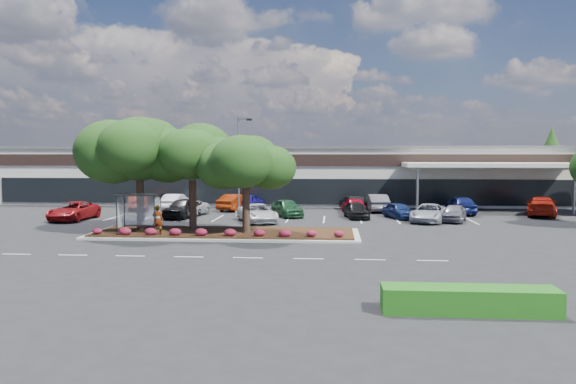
{
  "coord_description": "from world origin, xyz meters",
  "views": [
    {
      "loc": [
        5.32,
        -33.04,
        5.54
      ],
      "look_at": [
        1.86,
        8.84,
        2.6
      ],
      "focal_mm": 35.0,
      "sensor_mm": 36.0,
      "label": 1
    }
  ],
  "objects": [
    {
      "name": "landscape_island",
      "position": [
        -2.0,
        4.0,
        0.12
      ],
      "size": [
        18.0,
        6.0,
        0.26
      ],
      "color": "#A1A09B",
      "rests_on": "ground"
    },
    {
      "name": "car_9",
      "position": [
        -13.64,
        19.89,
        0.78
      ],
      "size": [
        2.84,
        5.01,
        1.56
      ],
      "primitive_type": "imported",
      "rotation": [
        0.0,
        0.0,
        3.41
      ],
      "color": "maroon",
      "rests_on": "ground"
    },
    {
      "name": "car_1",
      "position": [
        -7.44,
        15.06,
        0.68
      ],
      "size": [
        3.12,
        5.23,
        1.36
      ],
      "primitive_type": "imported",
      "rotation": [
        0.0,
        0.0,
        -0.19
      ],
      "color": "#AFB5BC",
      "rests_on": "ground"
    },
    {
      "name": "bus_shelter",
      "position": [
        -7.5,
        2.95,
        2.31
      ],
      "size": [
        2.75,
        1.55,
        2.59
      ],
      "color": "black",
      "rests_on": "landscape_island"
    },
    {
      "name": "car_13",
      "position": [
        7.11,
        20.98,
        0.69
      ],
      "size": [
        2.65,
        4.44,
        1.38
      ],
      "primitive_type": "imported",
      "rotation": [
        0.0,
        0.0,
        3.45
      ],
      "color": "black",
      "rests_on": "ground"
    },
    {
      "name": "car_2",
      "position": [
        -7.57,
        13.76,
        0.84
      ],
      "size": [
        2.77,
        5.2,
        1.68
      ],
      "primitive_type": "imported",
      "rotation": [
        0.0,
        0.0,
        -0.16
      ],
      "color": "black",
      "rests_on": "ground"
    },
    {
      "name": "person_waiting",
      "position": [
        -6.08,
        2.28,
        1.21
      ],
      "size": [
        0.7,
        0.46,
        1.9
      ],
      "primitive_type": "imported",
      "rotation": [
        0.0,
        0.0,
        3.13
      ],
      "color": "#594C47",
      "rests_on": "landscape_island"
    },
    {
      "name": "conifer_north_west",
      "position": [
        -30.0,
        46.0,
        5.0
      ],
      "size": [
        4.4,
        4.4,
        10.0
      ],
      "primitive_type": "cone",
      "color": "#153510",
      "rests_on": "ground"
    },
    {
      "name": "car_17",
      "position": [
        23.47,
        17.57,
        0.85
      ],
      "size": [
        4.12,
        6.31,
        1.7
      ],
      "primitive_type": "imported",
      "rotation": [
        0.0,
        0.0,
        2.82
      ],
      "color": "#9B190B",
      "rests_on": "ground"
    },
    {
      "name": "car_14",
      "position": [
        7.12,
        18.24,
        0.75
      ],
      "size": [
        2.31,
        4.58,
        1.5
      ],
      "primitive_type": "imported",
      "rotation": [
        0.0,
        0.0,
        3.27
      ],
      "color": "maroon",
      "rests_on": "ground"
    },
    {
      "name": "retail_store",
      "position": [
        0.06,
        33.91,
        3.15
      ],
      "size": [
        80.4,
        25.2,
        6.25
      ],
      "color": "silver",
      "rests_on": "ground"
    },
    {
      "name": "car_4",
      "position": [
        1.25,
        15.33,
        0.77
      ],
      "size": [
        3.5,
        4.84,
        1.53
      ],
      "primitive_type": "imported",
      "rotation": [
        0.0,
        0.0,
        0.43
      ],
      "color": "#1E4D2B",
      "rests_on": "ground"
    },
    {
      "name": "car_0",
      "position": [
        -16.12,
        11.37,
        0.75
      ],
      "size": [
        2.81,
        5.55,
        1.51
      ],
      "primitive_type": "imported",
      "rotation": [
        0.0,
        0.0,
        -0.06
      ],
      "color": "maroon",
      "rests_on": "ground"
    },
    {
      "name": "car_15",
      "position": [
        9.32,
        20.19,
        0.83
      ],
      "size": [
        2.21,
        5.18,
        1.66
      ],
      "primitive_type": "imported",
      "rotation": [
        0.0,
        0.0,
        3.23
      ],
      "color": "#515157",
      "rests_on": "ground"
    },
    {
      "name": "car_12",
      "position": [
        -2.95,
        21.58,
        0.77
      ],
      "size": [
        2.81,
        4.83,
        1.54
      ],
      "primitive_type": "imported",
      "rotation": [
        0.0,
        0.0,
        2.91
      ],
      "color": "navy",
      "rests_on": "ground"
    },
    {
      "name": "light_pole",
      "position": [
        -2.88,
        15.29,
        3.79
      ],
      "size": [
        1.41,
        0.79,
        8.62
      ],
      "rotation": [
        0.0,
        0.0,
        -0.35
      ],
      "color": "#A1A09B",
      "rests_on": "ground"
    },
    {
      "name": "car_11",
      "position": [
        -4.07,
        20.15,
        0.79
      ],
      "size": [
        3.24,
        5.09,
        1.58
      ],
      "primitive_type": "imported",
      "rotation": [
        0.0,
        0.0,
        2.79
      ],
      "color": "maroon",
      "rests_on": "ground"
    },
    {
      "name": "shrub_row",
      "position": [
        -2.0,
        1.9,
        0.51
      ],
      "size": [
        17.0,
        0.8,
        0.5
      ],
      "primitive_type": null,
      "color": "maroon",
      "rests_on": "landscape_island"
    },
    {
      "name": "car_8",
      "position": [
        14.96,
        12.79,
        0.71
      ],
      "size": [
        2.94,
        4.49,
        1.42
      ],
      "primitive_type": "imported",
      "rotation": [
        0.0,
        0.0,
        -0.33
      ],
      "color": "slate",
      "rests_on": "ground"
    },
    {
      "name": "island_tree_east",
      "position": [
        -0.5,
        3.7,
        3.51
      ],
      "size": [
        5.8,
        5.8,
        6.5
      ],
      "primitive_type": null,
      "color": "#153510",
      "rests_on": "landscape_island"
    },
    {
      "name": "hedge_south_east",
      "position": [
        10.0,
        -13.5,
        0.45
      ],
      "size": [
        6.0,
        1.3,
        0.9
      ],
      "primitive_type": "cube",
      "color": "#184F0F",
      "rests_on": "ground"
    },
    {
      "name": "car_16",
      "position": [
        16.74,
        18.61,
        0.84
      ],
      "size": [
        2.24,
        5.05,
        1.69
      ],
      "primitive_type": "imported",
      "rotation": [
        0.0,
        0.0,
        3.19
      ],
      "color": "#121B54",
      "rests_on": "ground"
    },
    {
      "name": "island_tree_west",
      "position": [
        -8.0,
        4.5,
        4.21
      ],
      "size": [
        7.2,
        7.2,
        7.89
      ],
      "primitive_type": null,
      "color": "#153510",
      "rests_on": "landscape_island"
    },
    {
      "name": "conifer_north_east",
      "position": [
        34.0,
        44.0,
        4.5
      ],
      "size": [
        3.96,
        3.96,
        9.0
      ],
      "primitive_type": "cone",
      "color": "#153510",
      "rests_on": "ground"
    },
    {
      "name": "ground",
      "position": [
        0.0,
        0.0,
        0.0
      ],
      "size": [
        160.0,
        160.0,
        0.0
      ],
      "primitive_type": "plane",
      "color": "black",
      "rests_on": "ground"
    },
    {
      "name": "lane_markings",
      "position": [
        -0.14,
        10.42,
        0.01
      ],
      "size": [
        33.12,
        20.06,
        0.01
      ],
      "color": "silver",
      "rests_on": "ground"
    },
    {
      "name": "car_10",
      "position": [
        -10.11,
        20.45,
        0.77
      ],
      "size": [
        1.9,
        4.77,
        1.55
      ],
      "primitive_type": "imported",
      "rotation": [
        0.0,
        0.0,
        3.09
      ],
      "color": "silver",
      "rests_on": "ground"
    },
    {
      "name": "car_6",
      "position": [
        12.9,
        12.48,
        0.72
      ],
      "size": [
        3.91,
        5.7,
        1.45
      ],
      "primitive_type": "imported",
      "rotation": [
        0.0,
        0.0,
        -0.32
      ],
      "color": "#AAADB5",
      "rests_on": "ground"
    },
    {
      "name": "car_7",
      "position": [
        10.78,
        14.7,
        0.68
      ],
      "size": [
        2.87,
        4.28,
        1.35
      ],
      "primitive_type": "imported",
      "rotation": [
        0.0,
        0.0,
        0.35
      ],
      "color": "navy",
      "rests_on": "ground"
    },
    {
      "name": "car_3",
      "position": [
        -0.77,
        11.08,
        0.73
      ],
      "size": [
        4.2,
        5.8,
        1.47
      ],
      "primitive_type": "imported",
      "rotation": [
        0.0,
        0.0,
        0.38
      ],
      "color": "silver",
      "rests_on": "ground"
    },
    {
      "name": "car_5",
      "position": [
        7.2,
        14.5,
        0.71
      ],
      "size": [
        2.35,
        4.41,
        1.43
      ],
      "primitive_type": "imported",
      "rotation": [
        0.0,
        0.0,
        0.17
      ],
      "color": "black",
      "rests_on": "ground"
    },
    {
      "name": "island_tree_mid",
      "position": [
        -4.5,
        5.2,
        3.92
      ],
      "size": [
        6.6,
        6.6,
        7.32
      ],
      "primitive_type": null,
      "color": "#153510",
      "rests_on": "landscape_island"
    }
  ]
}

